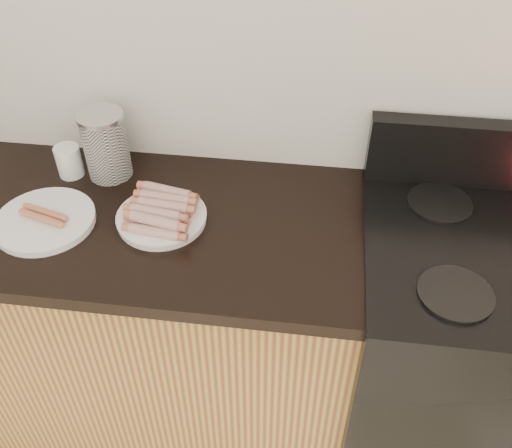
# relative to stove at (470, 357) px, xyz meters

# --- Properties ---
(wall_back) EXTENTS (4.00, 0.04, 2.60)m
(wall_back) POSITION_rel_stove_xyz_m (-0.78, 0.32, 0.84)
(wall_back) COLOR silver
(wall_back) RESTS_ON ground
(cabinet_base) EXTENTS (2.20, 0.59, 0.86)m
(cabinet_base) POSITION_rel_stove_xyz_m (-1.48, 0.01, -0.03)
(cabinet_base) COLOR #B08B40
(cabinet_base) RESTS_ON floor
(stove) EXTENTS (0.76, 0.65, 0.91)m
(stove) POSITION_rel_stove_xyz_m (0.00, 0.00, 0.00)
(stove) COLOR black
(stove) RESTS_ON floor
(stove_panel) EXTENTS (0.76, 0.06, 0.20)m
(stove_panel) POSITION_rel_stove_xyz_m (0.00, 0.28, 0.55)
(stove_panel) COLOR black
(stove_panel) RESTS_ON stove
(burner_near_left) EXTENTS (0.18, 0.18, 0.01)m
(burner_near_left) POSITION_rel_stove_xyz_m (-0.17, -0.17, 0.46)
(burner_near_left) COLOR black
(burner_near_left) RESTS_ON stove
(burner_far_left) EXTENTS (0.18, 0.18, 0.01)m
(burner_far_left) POSITION_rel_stove_xyz_m (-0.17, 0.17, 0.46)
(burner_far_left) COLOR black
(burner_far_left) RESTS_ON stove
(main_plate) EXTENTS (0.29, 0.29, 0.02)m
(main_plate) POSITION_rel_stove_xyz_m (-0.93, 0.01, 0.45)
(main_plate) COLOR white
(main_plate) RESTS_ON counter_slab
(side_plate) EXTENTS (0.34, 0.34, 0.02)m
(side_plate) POSITION_rel_stove_xyz_m (-1.24, -0.04, 0.45)
(side_plate) COLOR white
(side_plate) RESTS_ON counter_slab
(hotdog_pile) EXTENTS (0.14, 0.21, 0.05)m
(hotdog_pile) POSITION_rel_stove_xyz_m (-0.93, 0.01, 0.49)
(hotdog_pile) COLOR maroon
(hotdog_pile) RESTS_ON main_plate
(plain_sausages) EXTENTS (0.13, 0.08, 0.02)m
(plain_sausages) POSITION_rel_stove_xyz_m (-1.24, -0.04, 0.47)
(plain_sausages) COLOR tan
(plain_sausages) RESTS_ON side_plate
(canister) EXTENTS (0.13, 0.13, 0.21)m
(canister) POSITION_rel_stove_xyz_m (-1.14, 0.20, 0.55)
(canister) COLOR white
(canister) RESTS_ON counter_slab
(mug) EXTENTS (0.08, 0.08, 0.09)m
(mug) POSITION_rel_stove_xyz_m (-1.25, 0.19, 0.49)
(mug) COLOR white
(mug) RESTS_ON counter_slab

